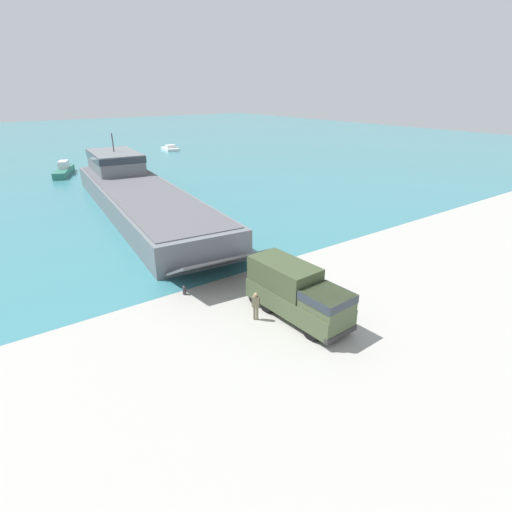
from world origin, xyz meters
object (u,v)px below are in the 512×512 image
landing_craft (136,192)px  mooring_bollard (184,290)px  soldier_on_ramp (256,304)px  moored_boat_b (170,148)px  military_truck (297,292)px  moored_boat_a (64,170)px

landing_craft → mooring_bollard: bearing=-97.3°
soldier_on_ramp → mooring_bollard: soldier_on_ramp is taller
moored_boat_b → mooring_bollard: 70.40m
military_truck → mooring_bollard: 8.00m
soldier_on_ramp → landing_craft: bearing=-135.6°
military_truck → moored_boat_a: size_ratio=0.83×
military_truck → mooring_bollard: size_ratio=10.94×
military_truck → moored_boat_a: bearing=179.0°
landing_craft → moored_boat_a: size_ratio=4.72×
soldier_on_ramp → moored_boat_a: bearing=-129.5°
moored_boat_a → moored_boat_b: 30.34m
landing_craft → moored_boat_b: bearing=66.7°
landing_craft → military_truck: 29.68m
soldier_on_ramp → moored_boat_b: size_ratio=0.34×
moored_boat_b → landing_craft: bearing=-113.0°
landing_craft → military_truck: (-1.14, -29.66, -0.20)m
moored_boat_b → military_truck: bearing=-102.6°
landing_craft → soldier_on_ramp: 28.71m
military_truck → soldier_on_ramp: (-2.22, 1.16, -0.60)m
landing_craft → military_truck: size_ratio=5.66×
soldier_on_ramp → mooring_bollard: (-2.05, 5.47, -0.71)m
military_truck → moored_boat_b: bearing=158.5°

